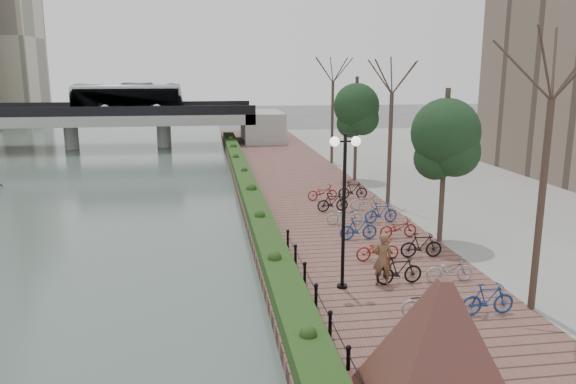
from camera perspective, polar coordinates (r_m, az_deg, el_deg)
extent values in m
plane|color=#59595B|center=(15.19, -0.32, -18.23)|extent=(220.00, 220.00, 0.00)
cube|color=#4E625A|center=(40.91, -26.99, 0.10)|extent=(30.00, 130.00, 0.02)
cube|color=brown|center=(31.89, 2.38, -1.23)|extent=(8.00, 75.00, 0.50)
cube|color=gray|center=(38.20, 26.68, -0.28)|extent=(24.00, 75.00, 0.50)
cube|color=#1D3E16|center=(33.76, -4.08, 0.46)|extent=(1.10, 56.00, 0.60)
cylinder|color=black|center=(14.16, 6.14, -16.78)|extent=(0.10, 0.10, 0.70)
cylinder|color=black|center=(15.88, 4.30, -13.34)|extent=(0.10, 0.10, 0.70)
cylinder|color=black|center=(17.67, 2.86, -10.58)|extent=(0.10, 0.10, 0.70)
cylinder|color=black|center=(19.49, 1.71, -8.32)|extent=(0.10, 0.10, 0.70)
cylinder|color=black|center=(21.35, 0.77, -6.45)|extent=(0.10, 0.10, 0.70)
cylinder|color=black|center=(23.23, -0.02, -4.88)|extent=(0.10, 0.10, 0.70)
pyramid|color=#4A211F|center=(12.16, 15.26, -15.11)|extent=(6.09, 6.09, 2.96)
cylinder|color=black|center=(18.55, 5.68, -2.12)|extent=(0.12, 0.12, 5.23)
cylinder|color=black|center=(18.11, 5.84, 5.14)|extent=(0.70, 0.06, 0.06)
sphere|color=white|center=(18.03, 4.76, 5.13)|extent=(0.32, 0.32, 0.32)
sphere|color=white|center=(18.20, 6.91, 5.15)|extent=(0.32, 0.32, 0.32)
imported|color=brown|center=(19.48, 9.57, -6.74)|extent=(0.72, 0.53, 1.83)
imported|color=#98999D|center=(17.45, 14.22, -10.90)|extent=(0.60, 1.72, 0.90)
imported|color=black|center=(19.68, 11.33, -7.90)|extent=(0.47, 1.66, 1.00)
imported|color=maroon|center=(22.02, 9.06, -5.74)|extent=(0.60, 1.71, 0.90)
imported|color=navy|center=(24.39, 7.25, -3.77)|extent=(0.47, 1.66, 1.00)
imported|color=#98999D|center=(26.82, 5.77, -2.36)|extent=(0.60, 1.71, 0.90)
imported|color=black|center=(29.26, 4.54, -0.99)|extent=(0.47, 1.66, 1.00)
imported|color=maroon|center=(31.75, 3.49, -0.01)|extent=(0.60, 1.72, 0.90)
imported|color=navy|center=(18.17, 19.56, -10.13)|extent=(0.47, 1.66, 1.00)
imported|color=#98999D|center=(20.36, 16.15, -7.61)|extent=(0.60, 1.71, 0.90)
imported|color=black|center=(22.60, 13.45, -5.33)|extent=(0.47, 1.66, 1.00)
imported|color=maroon|center=(24.93, 11.25, -3.67)|extent=(0.60, 1.71, 0.90)
imported|color=navy|center=(27.30, 9.44, -2.10)|extent=(0.47, 1.66, 1.00)
imported|color=#98999D|center=(29.72, 7.92, -0.96)|extent=(0.60, 1.71, 0.90)
imported|color=black|center=(32.15, 6.64, 0.18)|extent=(0.47, 1.66, 1.00)
cube|color=#9B9B96|center=(59.62, -21.29, 6.95)|extent=(36.00, 8.00, 1.00)
cube|color=black|center=(55.76, -22.23, 7.55)|extent=(36.00, 0.15, 0.90)
cube|color=black|center=(63.35, -20.59, 8.14)|extent=(36.00, 0.15, 0.90)
cylinder|color=#9B9B96|center=(59.78, -21.16, 5.29)|extent=(1.40, 1.40, 2.50)
cylinder|color=#9B9B96|center=(58.46, -12.49, 5.68)|extent=(1.40, 1.40, 2.50)
imported|color=white|center=(58.50, -15.97, 9.20)|extent=(2.52, 10.77, 3.00)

